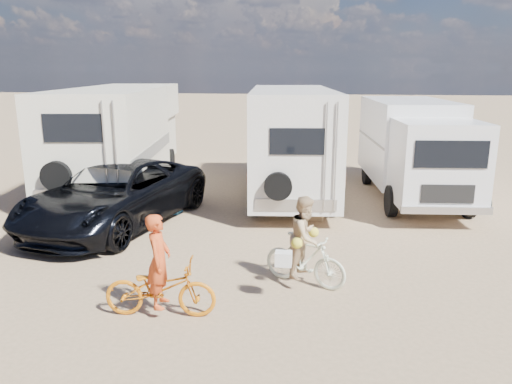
# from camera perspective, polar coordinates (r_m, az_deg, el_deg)

# --- Properties ---
(ground) EXTENTS (140.00, 140.00, 0.00)m
(ground) POSITION_cam_1_polar(r_m,az_deg,el_deg) (9.18, -1.55, -11.04)
(ground) COLOR tan
(ground) RESTS_ON ground
(rv_main) EXTENTS (3.02, 7.07, 3.31)m
(rv_main) POSITION_cam_1_polar(r_m,az_deg,el_deg) (15.16, 4.09, 5.58)
(rv_main) COLOR white
(rv_main) RESTS_ON ground
(rv_left) EXTENTS (3.83, 8.81, 3.30)m
(rv_left) POSITION_cam_1_polar(r_m,az_deg,el_deg) (17.14, -15.51, 6.08)
(rv_left) COLOR silver
(rv_left) RESTS_ON ground
(box_truck) EXTENTS (2.81, 6.61, 2.95)m
(box_truck) POSITION_cam_1_polar(r_m,az_deg,el_deg) (15.65, 17.89, 4.52)
(box_truck) COLOR silver
(box_truck) RESTS_ON ground
(dark_suv) EXTENTS (3.83, 6.18, 1.60)m
(dark_suv) POSITION_cam_1_polar(r_m,az_deg,el_deg) (12.97, -16.01, -0.28)
(dark_suv) COLOR black
(dark_suv) RESTS_ON ground
(bike_man) EXTENTS (1.84, 0.76, 0.95)m
(bike_man) POSITION_cam_1_polar(r_m,az_deg,el_deg) (8.19, -11.06, -10.94)
(bike_man) COLOR #C3670B
(bike_man) RESTS_ON ground
(bike_woman) EXTENTS (1.67, 1.07, 0.97)m
(bike_woman) POSITION_cam_1_polar(r_m,az_deg,el_deg) (9.17, 5.70, -7.84)
(bike_woman) COLOR beige
(bike_woman) RESTS_ON ground
(rider_man) EXTENTS (0.41, 0.59, 1.54)m
(rider_man) POSITION_cam_1_polar(r_m,az_deg,el_deg) (8.07, -11.16, -9.03)
(rider_man) COLOR #C5451B
(rider_man) RESTS_ON ground
(rider_woman) EXTENTS (0.82, 0.91, 1.52)m
(rider_woman) POSITION_cam_1_polar(r_m,az_deg,el_deg) (9.07, 5.75, -6.25)
(rider_woman) COLOR tan
(rider_woman) RESTS_ON ground
(bike_parked) EXTENTS (1.68, 1.29, 0.85)m
(bike_parked) POSITION_cam_1_polar(r_m,az_deg,el_deg) (15.13, 22.86, -0.30)
(bike_parked) COLOR #282B28
(bike_parked) RESTS_ON ground
(cooler) EXTENTS (0.58, 0.46, 0.43)m
(cooler) POSITION_cam_1_polar(r_m,az_deg,el_deg) (13.84, -9.82, -1.54)
(cooler) COLOR #29638A
(cooler) RESTS_ON ground
(crate) EXTENTS (0.47, 0.47, 0.33)m
(crate) POSITION_cam_1_polar(r_m,az_deg,el_deg) (13.17, 7.04, -2.48)
(crate) COLOR #9B7A53
(crate) RESTS_ON ground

